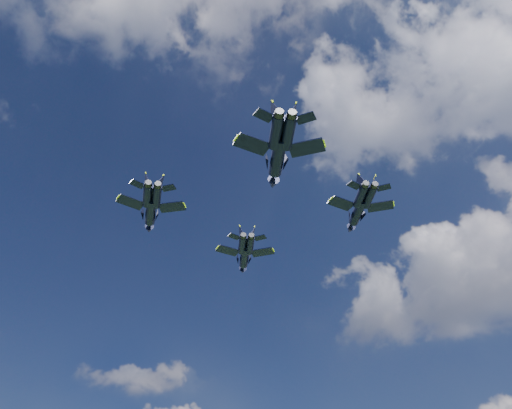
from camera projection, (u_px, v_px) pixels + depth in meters
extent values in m
cylinder|color=black|center=(244.00, 256.00, 111.09)|extent=(6.79, 7.37, 1.67)
cone|color=black|center=(243.00, 271.00, 115.36)|extent=(2.78, 2.85, 1.58)
ellipsoid|color=brown|center=(243.00, 262.00, 113.83)|extent=(2.44, 2.59, 0.76)
cube|color=black|center=(228.00, 250.00, 109.39)|extent=(4.07, 4.90, 0.17)
cube|color=black|center=(262.00, 252.00, 109.86)|extent=(4.83, 3.70, 0.17)
cube|color=black|center=(234.00, 236.00, 105.56)|extent=(2.08, 2.58, 0.13)
cube|color=black|center=(260.00, 238.00, 105.89)|extent=(2.49, 1.88, 0.13)
cube|color=black|center=(241.00, 233.00, 107.03)|extent=(2.30, 1.72, 2.80)
cube|color=black|center=(252.00, 234.00, 107.17)|extent=(1.63, 2.47, 2.80)
cylinder|color=black|center=(151.00, 211.00, 96.92)|extent=(7.50, 7.02, 1.71)
cone|color=black|center=(149.00, 229.00, 101.22)|extent=(2.92, 2.86, 1.62)
ellipsoid|color=brown|center=(150.00, 219.00, 99.68)|extent=(2.64, 2.52, 0.78)
cube|color=black|center=(131.00, 202.00, 94.90)|extent=(3.83, 4.96, 0.17)
cube|color=black|center=(172.00, 207.00, 95.97)|extent=(5.02, 4.13, 0.17)
cube|color=black|center=(137.00, 184.00, 91.12)|extent=(1.94, 2.56, 0.13)
cube|color=black|center=(168.00, 188.00, 91.89)|extent=(2.63, 2.12, 0.13)
cube|color=black|center=(147.00, 182.00, 92.74)|extent=(2.52, 1.68, 2.86)
cube|color=black|center=(160.00, 183.00, 93.07)|extent=(1.74, 2.37, 2.86)
cylinder|color=black|center=(358.00, 211.00, 101.27)|extent=(7.30, 7.58, 1.75)
cone|color=black|center=(350.00, 229.00, 105.73)|extent=(2.95, 2.98, 1.66)
ellipsoid|color=brown|center=(353.00, 219.00, 104.14)|extent=(2.61, 2.68, 0.80)
cube|color=black|center=(341.00, 203.00, 99.40)|extent=(4.17, 5.13, 0.18)
cube|color=black|center=(380.00, 206.00, 100.07)|extent=(5.10, 3.99, 0.18)
cube|color=black|center=(354.00, 185.00, 95.42)|extent=(2.13, 2.68, 0.14)
cube|color=black|center=(384.00, 187.00, 95.90)|extent=(2.64, 2.03, 0.14)
cube|color=black|center=(361.00, 183.00, 97.00)|extent=(2.47, 1.73, 2.93)
cube|color=black|center=(373.00, 183.00, 97.20)|extent=(1.72, 2.55, 2.93)
cylinder|color=black|center=(278.00, 156.00, 85.80)|extent=(8.26, 8.92, 2.03)
cone|color=black|center=(273.00, 184.00, 90.97)|extent=(3.38, 3.46, 1.92)
ellipsoid|color=brown|center=(275.00, 169.00, 89.12)|extent=(2.97, 3.14, 0.92)
cube|color=black|center=(252.00, 144.00, 83.73)|extent=(4.92, 5.94, 0.20)
cube|color=black|center=(307.00, 148.00, 84.31)|extent=(5.87, 4.50, 0.20)
cube|color=black|center=(264.00, 115.00, 79.08)|extent=(2.52, 3.12, 0.16)
cube|color=black|center=(306.00, 118.00, 79.50)|extent=(3.03, 2.28, 0.16)
cube|color=black|center=(275.00, 113.00, 80.87)|extent=(2.80, 2.08, 3.39)
cube|color=black|center=(292.00, 114.00, 81.05)|extent=(1.98, 2.99, 3.39)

